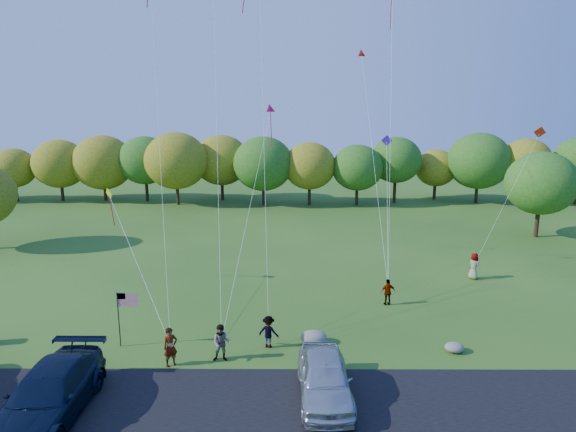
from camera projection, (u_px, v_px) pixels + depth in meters
name	position (u px, v px, depth m)	size (l,w,h in m)	color
ground	(236.00, 359.00, 23.51)	(140.00, 140.00, 0.00)	#2C5518
asphalt_lane	(225.00, 409.00, 19.60)	(44.00, 6.00, 0.06)	black
treeline	(290.00, 164.00, 57.89)	(75.57, 27.85, 8.40)	#3A2715
minivan_navy	(49.00, 394.00, 18.90)	(2.56, 6.30, 1.83)	black
minivan_silver	(324.00, 378.00, 20.15)	(2.04, 5.06, 1.72)	#B2B9BE
flyer_a	(170.00, 347.00, 22.75)	(0.65, 0.43, 1.78)	#4C4C59
flyer_b	(222.00, 343.00, 23.19)	(0.84, 0.66, 1.74)	#4C4C59
flyer_c	(269.00, 332.00, 24.50)	(1.02, 0.58, 1.57)	#4C4C59
flyer_d	(388.00, 292.00, 29.66)	(0.91, 0.38, 1.55)	#4C4C59
flyer_e	(474.00, 266.00, 34.00)	(0.87, 0.56, 1.77)	#4C4C59
flag_assembly	(124.00, 306.00, 24.30)	(1.02, 0.66, 2.75)	black
boulder_near	(314.00, 337.00, 24.97)	(1.30, 1.01, 0.65)	gray
boulder_far	(454.00, 347.00, 24.12)	(0.90, 0.75, 0.47)	slate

